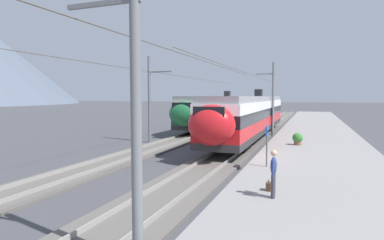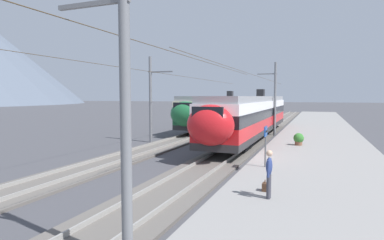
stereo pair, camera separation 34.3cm
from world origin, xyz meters
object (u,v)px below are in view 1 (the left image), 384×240
object	(u,v)px
platform_sign	(267,137)
passenger_walking	(273,171)
handbag_beside_passenger	(269,186)
potted_plant_platform_edge	(298,138)
catenary_mast_west	(131,99)
catenary_mast_far_side	(151,97)
train_far_track	(219,109)
catenary_mast_mid	(272,97)
train_near_platform	(251,114)

from	to	relation	value
platform_sign	passenger_walking	size ratio (longest dim) A/B	1.21
handbag_beside_passenger	potted_plant_platform_edge	world-z (taller)	potted_plant_platform_edge
catenary_mast_west	passenger_walking	xyz separation A→B (m)	(5.24, -2.43, -2.52)
catenary_mast_far_side	platform_sign	bearing A→B (deg)	-124.98
train_far_track	handbag_beside_passenger	distance (m)	27.48
catenary_mast_mid	passenger_walking	size ratio (longest dim) A/B	23.65
train_near_platform	platform_sign	distance (m)	12.66
passenger_walking	handbag_beside_passenger	world-z (taller)	passenger_walking
catenary_mast_mid	potted_plant_platform_edge	size ratio (longest dim) A/B	45.14
train_far_track	catenary_mast_far_side	distance (m)	14.61
catenary_mast_far_side	handbag_beside_passenger	xyz separation A→B (m)	(-11.38, -11.01, -3.30)
platform_sign	passenger_walking	bearing A→B (deg)	-169.99
platform_sign	passenger_walking	xyz separation A→B (m)	(-4.93, -0.87, -0.56)
train_far_track	passenger_walking	bearing A→B (deg)	-160.33
catenary_mast_far_side	train_far_track	bearing A→B (deg)	-6.88
train_far_track	platform_sign	distance (m)	23.36
catenary_mast_mid	platform_sign	world-z (taller)	catenary_mast_mid
platform_sign	handbag_beside_passenger	size ratio (longest dim) A/B	4.72
platform_sign	catenary_mast_far_side	bearing A→B (deg)	55.02
passenger_walking	platform_sign	bearing A→B (deg)	10.01
train_far_track	handbag_beside_passenger	world-z (taller)	train_far_track
train_far_track	potted_plant_platform_edge	world-z (taller)	train_far_track
passenger_walking	potted_plant_platform_edge	bearing A→B (deg)	-1.23
potted_plant_platform_edge	platform_sign	bearing A→B (deg)	171.92
train_far_track	platform_sign	size ratio (longest dim) A/B	12.01
train_far_track	potted_plant_platform_edge	xyz separation A→B (m)	(-13.60, -9.80, -1.44)
catenary_mast_mid	passenger_walking	bearing A→B (deg)	-173.13
train_far_track	catenary_mast_west	world-z (taller)	catenary_mast_west
potted_plant_platform_edge	train_far_track	bearing A→B (deg)	35.77
catenary_mast_mid	potted_plant_platform_edge	world-z (taller)	catenary_mast_mid
catenary_mast_west	catenary_mast_mid	size ratio (longest dim) A/B	1.00
train_near_platform	passenger_walking	size ratio (longest dim) A/B	15.02
train_far_track	handbag_beside_passenger	xyz separation A→B (m)	(-25.81, -9.27, -1.76)
passenger_walking	handbag_beside_passenger	xyz separation A→B (m)	(0.82, 0.25, -0.79)
catenary_mast_west	passenger_walking	bearing A→B (deg)	-24.87
catenary_mast_west	potted_plant_platform_edge	xyz separation A→B (m)	(18.27, -2.71, -2.98)
train_far_track	catenary_mast_west	bearing A→B (deg)	-167.46
passenger_walking	catenary_mast_far_side	bearing A→B (deg)	42.70
train_near_platform	potted_plant_platform_edge	bearing A→B (deg)	-135.12
catenary_mast_mid	handbag_beside_passenger	xyz separation A→B (m)	(-19.38, -2.18, -3.29)
platform_sign	potted_plant_platform_edge	size ratio (longest dim) A/B	2.31
train_far_track	catenary_mast_far_side	xyz separation A→B (m)	(-14.43, 1.74, 1.53)
train_far_track	catenary_mast_far_side	world-z (taller)	catenary_mast_far_side
potted_plant_platform_edge	handbag_beside_passenger	bearing A→B (deg)	177.50
platform_sign	potted_plant_platform_edge	bearing A→B (deg)	-8.08
catenary_mast_mid	handbag_beside_passenger	size ratio (longest dim) A/B	92.11
handbag_beside_passenger	potted_plant_platform_edge	bearing A→B (deg)	-2.50
catenary_mast_far_side	potted_plant_platform_edge	world-z (taller)	catenary_mast_far_side
catenary_mast_far_side	passenger_walking	world-z (taller)	catenary_mast_far_side
train_far_track	catenary_mast_mid	distance (m)	9.69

